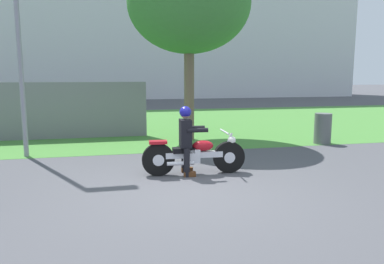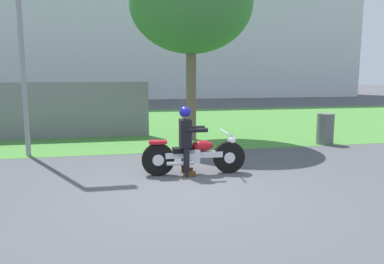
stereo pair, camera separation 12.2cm
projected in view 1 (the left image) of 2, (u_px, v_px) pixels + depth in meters
name	position (u px, v px, depth m)	size (l,w,h in m)	color
ground	(189.00, 191.00, 6.58)	(120.00, 120.00, 0.00)	#4C4C51
grass_verge	(142.00, 124.00, 15.62)	(60.00, 12.00, 0.01)	#478438
motorcycle_lead	(194.00, 155.00, 7.66)	(2.14, 0.66, 0.89)	black
rider_lead	(186.00, 135.00, 7.57)	(0.56, 0.48, 1.41)	black
tree_roadside	(189.00, 4.00, 11.20)	(3.71, 3.71, 5.63)	brown
trash_can	(323.00, 129.00, 11.05)	(0.49, 0.49, 0.90)	#595E5B
fence_segment	(34.00, 111.00, 11.66)	(7.00, 0.06, 1.80)	slate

